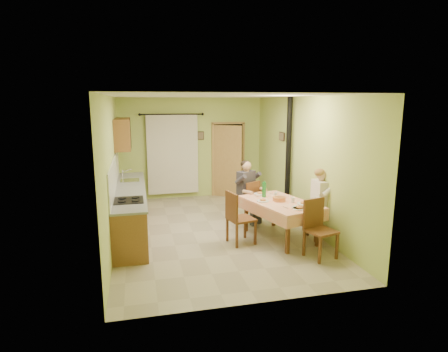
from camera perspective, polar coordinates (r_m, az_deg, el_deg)
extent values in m
cube|color=tan|center=(8.04, -1.59, -8.28)|extent=(4.00, 6.00, 0.01)
cube|color=#BACF6A|center=(10.61, -4.93, 4.25)|extent=(4.00, 0.04, 2.80)
cube|color=#BACF6A|center=(4.85, 5.55, -4.22)|extent=(4.00, 0.04, 2.80)
cube|color=#BACF6A|center=(7.55, -16.69, 0.95)|extent=(0.04, 6.00, 2.80)
cube|color=#BACF6A|center=(8.31, 11.99, 2.10)|extent=(0.04, 6.00, 2.80)
cube|color=white|center=(7.57, -1.71, 12.10)|extent=(4.00, 6.00, 0.04)
cube|color=brown|center=(8.14, -14.04, -5.12)|extent=(0.60, 3.60, 0.88)
cube|color=gray|center=(8.02, -14.20, -1.97)|extent=(0.64, 3.64, 0.04)
cube|color=white|center=(7.97, -16.36, 0.25)|extent=(0.02, 3.60, 0.66)
cube|color=silver|center=(8.80, -14.14, -0.71)|extent=(0.42, 0.42, 0.03)
cube|color=black|center=(7.05, -14.31, -3.59)|extent=(0.52, 0.56, 0.02)
cube|color=black|center=(7.18, -11.74, -7.15)|extent=(0.01, 0.55, 0.55)
cube|color=brown|center=(9.15, -15.17, 6.25)|extent=(0.35, 1.40, 0.70)
cylinder|color=black|center=(10.35, -7.97, 9.29)|extent=(1.70, 0.04, 0.04)
cube|color=silver|center=(10.46, -7.82, 3.26)|extent=(1.40, 0.06, 2.20)
cube|color=black|center=(10.84, 0.62, 2.47)|extent=(0.84, 0.03, 2.06)
cube|color=tan|center=(10.73, -1.70, 2.38)|extent=(0.06, 0.06, 2.12)
cube|color=tan|center=(10.95, 2.93, 2.54)|extent=(0.06, 0.06, 2.12)
cube|color=tan|center=(10.72, 0.65, 8.07)|extent=(0.96, 0.06, 0.06)
cube|color=tan|center=(10.60, 0.59, 2.21)|extent=(0.71, 0.47, 2.04)
cube|color=#ED9E7B|center=(7.46, 8.63, -4.01)|extent=(1.39, 1.84, 0.04)
cube|color=#ED9E7B|center=(6.90, 12.79, -6.40)|extent=(0.95, 0.29, 0.22)
cube|color=#ED9E7B|center=(8.12, 5.07, -3.46)|extent=(0.95, 0.29, 0.22)
cube|color=#ED9E7B|center=(7.21, 5.52, -5.38)|extent=(0.47, 1.57, 0.22)
cube|color=#ED9E7B|center=(7.79, 11.46, -4.29)|extent=(0.47, 1.57, 0.22)
cylinder|color=white|center=(7.97, 5.47, -2.72)|extent=(0.25, 0.25, 0.02)
ellipsoid|color=#CC7233|center=(7.97, 5.48, -2.57)|extent=(0.12, 0.12, 0.05)
cylinder|color=white|center=(6.99, 11.43, -4.90)|extent=(0.25, 0.25, 0.02)
ellipsoid|color=#CC7233|center=(6.99, 11.43, -4.73)|extent=(0.12, 0.12, 0.05)
cylinder|color=white|center=(7.33, 12.01, -4.17)|extent=(0.25, 0.25, 0.02)
ellipsoid|color=#CC7233|center=(7.32, 12.02, -4.02)|extent=(0.12, 0.12, 0.05)
cylinder|color=white|center=(7.41, 5.96, -3.81)|extent=(0.25, 0.25, 0.02)
ellipsoid|color=#CC7233|center=(7.41, 5.96, -3.65)|extent=(0.12, 0.12, 0.05)
cylinder|color=orange|center=(7.48, 8.41, -3.48)|extent=(0.26, 0.26, 0.08)
cylinder|color=white|center=(7.05, 11.39, -4.78)|extent=(0.28, 0.28, 0.02)
cube|color=tan|center=(7.03, 11.35, -4.64)|extent=(0.04, 0.06, 0.03)
cube|color=tan|center=(7.05, 11.23, -4.57)|extent=(0.06, 0.04, 0.03)
cube|color=tan|center=(7.09, 11.74, -4.52)|extent=(0.07, 0.07, 0.03)
cube|color=tan|center=(7.03, 11.75, -4.64)|extent=(0.07, 0.06, 0.03)
cube|color=tan|center=(7.05, 11.51, -4.59)|extent=(0.07, 0.07, 0.03)
cube|color=tan|center=(7.05, 11.94, -4.62)|extent=(0.07, 0.07, 0.03)
cube|color=tan|center=(6.99, 11.48, -4.74)|extent=(0.06, 0.04, 0.03)
cylinder|color=silver|center=(7.41, 10.45, -3.62)|extent=(0.07, 0.07, 0.10)
cylinder|color=silver|center=(7.77, 7.90, -2.84)|extent=(0.07, 0.07, 0.10)
cylinder|color=white|center=(7.00, 14.31, -4.07)|extent=(0.11, 0.11, 0.22)
cylinder|color=silver|center=(6.99, 14.32, -3.83)|extent=(0.02, 0.02, 0.30)
cube|color=brown|center=(8.40, 3.49, -3.99)|extent=(0.57, 0.57, 0.04)
cube|color=brown|center=(8.21, 4.46, -2.51)|extent=(0.38, 0.24, 0.47)
cube|color=brown|center=(6.77, 14.57, -8.15)|extent=(0.56, 0.56, 0.04)
cube|color=brown|center=(6.83, 13.49, -5.47)|extent=(0.45, 0.16, 0.52)
cube|color=brown|center=(7.70, 14.48, -5.78)|extent=(0.41, 0.41, 0.04)
cube|color=brown|center=(7.71, 15.78, -3.87)|extent=(0.05, 0.41, 0.46)
cube|color=brown|center=(7.22, 2.64, -6.56)|extent=(0.55, 0.55, 0.04)
cube|color=brown|center=(7.04, 1.16, -4.61)|extent=(0.14, 0.46, 0.52)
cube|color=#38333D|center=(8.32, 3.99, -3.59)|extent=(0.51, 0.53, 0.16)
cube|color=#38333D|center=(8.32, 3.37, -1.10)|extent=(0.46, 0.39, 0.54)
sphere|color=tan|center=(8.24, 3.45, 1.54)|extent=(0.21, 0.21, 0.21)
ellipsoid|color=black|center=(8.26, 3.26, 1.85)|extent=(0.21, 0.21, 0.16)
cube|color=silver|center=(7.72, 15.17, -5.15)|extent=(0.40, 0.37, 0.16)
cube|color=silver|center=(7.57, 14.43, -2.69)|extent=(0.23, 0.40, 0.54)
sphere|color=tan|center=(7.49, 14.65, 0.21)|extent=(0.21, 0.21, 0.21)
ellipsoid|color=olive|center=(7.47, 14.39, 0.50)|extent=(0.21, 0.21, 0.16)
cylinder|color=black|center=(8.81, 9.75, 2.70)|extent=(0.12, 0.12, 2.80)
cylinder|color=black|center=(9.08, 9.49, -5.13)|extent=(0.24, 0.24, 0.30)
cube|color=black|center=(10.58, -3.59, 6.16)|extent=(0.19, 0.03, 0.23)
cube|color=brown|center=(9.34, 8.81, 5.98)|extent=(0.03, 0.31, 0.21)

